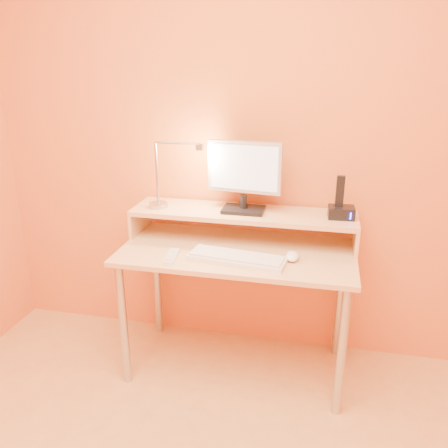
% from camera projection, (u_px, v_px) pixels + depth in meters
% --- Properties ---
extents(wall_back, '(3.00, 0.04, 2.50)m').
position_uv_depth(wall_back, '(250.00, 137.00, 2.48)').
color(wall_back, orange).
rests_on(wall_back, floor).
extents(desk_leg_fl, '(0.04, 0.04, 0.69)m').
position_uv_depth(desk_leg_fl, '(123.00, 325.00, 2.38)').
color(desk_leg_fl, '#B4B4BB').
rests_on(desk_leg_fl, floor).
extents(desk_leg_fr, '(0.04, 0.04, 0.69)m').
position_uv_depth(desk_leg_fr, '(341.00, 353.00, 2.15)').
color(desk_leg_fr, '#B4B4BB').
rests_on(desk_leg_fr, floor).
extents(desk_leg_bl, '(0.04, 0.04, 0.69)m').
position_uv_depth(desk_leg_bl, '(157.00, 282.00, 2.84)').
color(desk_leg_bl, '#B4B4BB').
rests_on(desk_leg_bl, floor).
extents(desk_leg_br, '(0.04, 0.04, 0.69)m').
position_uv_depth(desk_leg_br, '(340.00, 301.00, 2.61)').
color(desk_leg_br, '#B4B4BB').
rests_on(desk_leg_br, floor).
extents(desk_lower, '(1.20, 0.60, 0.02)m').
position_uv_depth(desk_lower, '(237.00, 252.00, 2.37)').
color(desk_lower, '#E1B381').
rests_on(desk_lower, floor).
extents(shelf_riser_left, '(0.02, 0.30, 0.14)m').
position_uv_depth(shelf_riser_left, '(140.00, 220.00, 2.61)').
color(shelf_riser_left, '#E1B381').
rests_on(shelf_riser_left, desk_lower).
extents(shelf_riser_right, '(0.02, 0.30, 0.14)m').
position_uv_depth(shelf_riser_right, '(356.00, 236.00, 2.36)').
color(shelf_riser_right, '#E1B381').
rests_on(shelf_riser_right, desk_lower).
extents(desk_shelf, '(1.20, 0.30, 0.02)m').
position_uv_depth(desk_shelf, '(243.00, 213.00, 2.46)').
color(desk_shelf, '#E1B381').
rests_on(desk_shelf, desk_lower).
extents(monitor_foot, '(0.22, 0.16, 0.02)m').
position_uv_depth(monitor_foot, '(244.00, 210.00, 2.45)').
color(monitor_foot, black).
rests_on(monitor_foot, desk_shelf).
extents(monitor_neck, '(0.04, 0.04, 0.07)m').
position_uv_depth(monitor_neck, '(244.00, 202.00, 2.43)').
color(monitor_neck, black).
rests_on(monitor_neck, monitor_foot).
extents(monitor_panel, '(0.39, 0.08, 0.27)m').
position_uv_depth(monitor_panel, '(245.00, 167.00, 2.38)').
color(monitor_panel, '#B9B9B9').
rests_on(monitor_panel, monitor_neck).
extents(monitor_back, '(0.35, 0.05, 0.23)m').
position_uv_depth(monitor_back, '(245.00, 166.00, 2.40)').
color(monitor_back, black).
rests_on(monitor_back, monitor_panel).
extents(monitor_screen, '(0.36, 0.04, 0.23)m').
position_uv_depth(monitor_screen, '(244.00, 168.00, 2.36)').
color(monitor_screen, silver).
rests_on(monitor_screen, monitor_panel).
extents(lamp_base, '(0.10, 0.10, 0.02)m').
position_uv_depth(lamp_base, '(159.00, 205.00, 2.52)').
color(lamp_base, '#B4B4BB').
rests_on(lamp_base, desk_shelf).
extents(lamp_post, '(0.01, 0.01, 0.33)m').
position_uv_depth(lamp_post, '(157.00, 173.00, 2.46)').
color(lamp_post, '#B4B4BB').
rests_on(lamp_post, lamp_base).
extents(lamp_arm, '(0.24, 0.01, 0.01)m').
position_uv_depth(lamp_arm, '(177.00, 143.00, 2.38)').
color(lamp_arm, '#B4B4BB').
rests_on(lamp_arm, lamp_post).
extents(lamp_head, '(0.04, 0.04, 0.03)m').
position_uv_depth(lamp_head, '(200.00, 147.00, 2.36)').
color(lamp_head, '#B4B4BB').
rests_on(lamp_head, lamp_arm).
extents(lamp_bulb, '(0.03, 0.03, 0.00)m').
position_uv_depth(lamp_bulb, '(200.00, 150.00, 2.36)').
color(lamp_bulb, '#FFEAC6').
rests_on(lamp_bulb, lamp_head).
extents(phone_dock, '(0.14, 0.11, 0.06)m').
position_uv_depth(phone_dock, '(341.00, 212.00, 2.34)').
color(phone_dock, black).
rests_on(phone_dock, desk_shelf).
extents(phone_handset, '(0.04, 0.03, 0.16)m').
position_uv_depth(phone_handset, '(340.00, 191.00, 2.30)').
color(phone_handset, black).
rests_on(phone_handset, phone_dock).
extents(phone_led, '(0.01, 0.00, 0.04)m').
position_uv_depth(phone_led, '(351.00, 216.00, 2.28)').
color(phone_led, '#1521F3').
rests_on(phone_led, phone_dock).
extents(keyboard, '(0.49, 0.21, 0.02)m').
position_uv_depth(keyboard, '(237.00, 259.00, 2.23)').
color(keyboard, white).
rests_on(keyboard, desk_lower).
extents(mouse, '(0.07, 0.12, 0.04)m').
position_uv_depth(mouse, '(292.00, 256.00, 2.24)').
color(mouse, white).
rests_on(mouse, desk_lower).
extents(remote_control, '(0.07, 0.18, 0.02)m').
position_uv_depth(remote_control, '(172.00, 256.00, 2.26)').
color(remote_control, white).
rests_on(remote_control, desk_lower).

